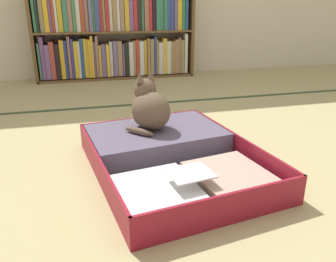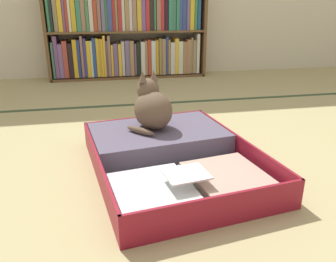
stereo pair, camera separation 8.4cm
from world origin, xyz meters
name	(u,v)px [view 2 (the right image)]	position (x,y,z in m)	size (l,w,h in m)	color
ground_plane	(207,173)	(0.00, 0.00, 0.00)	(10.00, 10.00, 0.00)	tan
tatami_border	(161,103)	(0.00, 1.20, 0.00)	(4.80, 0.05, 0.00)	#36492F
bookshelf	(127,34)	(-0.16, 2.26, 0.44)	(1.62, 0.24, 0.95)	brown
open_suitcase	(167,154)	(-0.16, 0.14, 0.05)	(0.83, 1.01, 0.13)	maroon
black_cat	(152,107)	(-0.21, 0.32, 0.24)	(0.27, 0.29, 0.29)	brown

